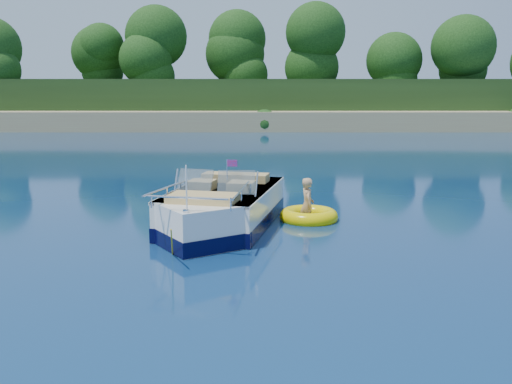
{
  "coord_description": "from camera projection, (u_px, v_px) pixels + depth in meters",
  "views": [
    {
      "loc": [
        1.51,
        -8.78,
        3.16
      ],
      "look_at": [
        1.51,
        4.05,
        0.85
      ],
      "focal_mm": 40.0,
      "sensor_mm": 36.0,
      "label": 1
    }
  ],
  "objects": [
    {
      "name": "treeline",
      "position": [
        239.0,
        61.0,
        48.59
      ],
      "size": [
        150.0,
        7.12,
        8.19
      ],
      "color": "#322210",
      "rests_on": "ground"
    },
    {
      "name": "ground",
      "position": [
        163.0,
        288.0,
        9.2
      ],
      "size": [
        160.0,
        160.0,
        0.0
      ],
      "primitive_type": "plane",
      "color": "#0B1E4D",
      "rests_on": "ground"
    },
    {
      "name": "tow_tube",
      "position": [
        309.0,
        216.0,
        13.98
      ],
      "size": [
        1.88,
        1.88,
        0.38
      ],
      "rotation": [
        0.0,
        0.0,
        0.4
      ],
      "color": "yellow",
      "rests_on": "ground"
    },
    {
      "name": "boy",
      "position": [
        307.0,
        220.0,
        13.96
      ],
      "size": [
        0.44,
        0.79,
        1.47
      ],
      "primitive_type": "imported",
      "rotation": [
        0.0,
        -0.17,
        1.72
      ],
      "color": "tan",
      "rests_on": "ground"
    },
    {
      "name": "motorboat",
      "position": [
        220.0,
        212.0,
        13.09
      ],
      "size": [
        2.95,
        5.96,
        2.01
      ],
      "rotation": [
        0.0,
        0.0,
        -0.21
      ],
      "color": "white",
      "rests_on": "ground"
    },
    {
      "name": "shoreline",
      "position": [
        244.0,
        107.0,
        71.8
      ],
      "size": [
        170.0,
        59.0,
        6.0
      ],
      "color": "#A0845D",
      "rests_on": "ground"
    }
  ]
}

